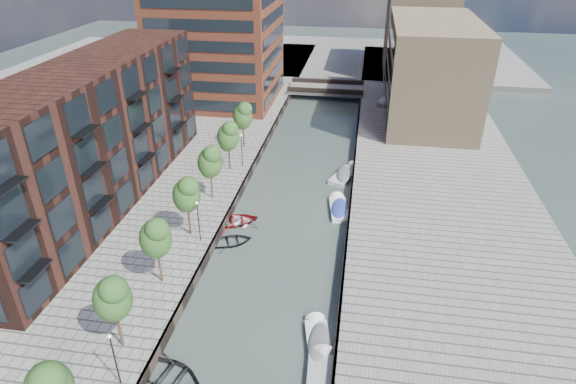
% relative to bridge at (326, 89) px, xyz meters
% --- Properties ---
extents(water, '(300.00, 300.00, 0.00)m').
position_rel_bridge_xyz_m(water, '(0.00, -32.00, -1.39)').
color(water, '#38473F').
rests_on(water, ground).
extents(quay_left, '(60.00, 140.00, 1.00)m').
position_rel_bridge_xyz_m(quay_left, '(-36.00, -32.00, -0.89)').
color(quay_left, gray).
rests_on(quay_left, ground).
extents(quay_right, '(20.00, 140.00, 1.00)m').
position_rel_bridge_xyz_m(quay_right, '(16.00, -32.00, -0.89)').
color(quay_right, gray).
rests_on(quay_right, ground).
extents(quay_wall_left, '(0.25, 140.00, 1.00)m').
position_rel_bridge_xyz_m(quay_wall_left, '(-6.10, -32.00, -0.89)').
color(quay_wall_left, '#332823').
rests_on(quay_wall_left, ground).
extents(quay_wall_right, '(0.25, 140.00, 1.00)m').
position_rel_bridge_xyz_m(quay_wall_right, '(6.10, -32.00, -0.89)').
color(quay_wall_right, '#332823').
rests_on(quay_wall_right, ground).
extents(far_closure, '(80.00, 40.00, 1.00)m').
position_rel_bridge_xyz_m(far_closure, '(0.00, 28.00, -0.89)').
color(far_closure, gray).
rests_on(far_closure, ground).
extents(apartment_block, '(8.00, 38.00, 14.00)m').
position_rel_bridge_xyz_m(apartment_block, '(-20.00, -42.00, 6.61)').
color(apartment_block, black).
rests_on(apartment_block, quay_left).
extents(tower, '(18.00, 18.00, 30.00)m').
position_rel_bridge_xyz_m(tower, '(-17.00, -7.00, 14.61)').
color(tower, brown).
rests_on(tower, quay_left).
extents(tan_block_near, '(12.00, 25.00, 14.00)m').
position_rel_bridge_xyz_m(tan_block_near, '(16.00, -10.00, 6.61)').
color(tan_block_near, '#927959').
rests_on(tan_block_near, quay_right).
extents(tan_block_far, '(12.00, 20.00, 16.00)m').
position_rel_bridge_xyz_m(tan_block_far, '(16.00, 16.00, 7.61)').
color(tan_block_far, '#927959').
rests_on(tan_block_far, quay_right).
extents(bridge, '(13.00, 6.00, 1.30)m').
position_rel_bridge_xyz_m(bridge, '(0.00, 0.00, 0.00)').
color(bridge, gray).
rests_on(bridge, ground).
extents(tree_1, '(2.50, 2.50, 5.95)m').
position_rel_bridge_xyz_m(tree_1, '(-8.50, -61.00, 3.92)').
color(tree_1, '#382619').
rests_on(tree_1, quay_left).
extents(tree_2, '(2.50, 2.50, 5.95)m').
position_rel_bridge_xyz_m(tree_2, '(-8.50, -54.00, 3.92)').
color(tree_2, '#382619').
rests_on(tree_2, quay_left).
extents(tree_3, '(2.50, 2.50, 5.95)m').
position_rel_bridge_xyz_m(tree_3, '(-8.50, -47.00, 3.92)').
color(tree_3, '#382619').
rests_on(tree_3, quay_left).
extents(tree_4, '(2.50, 2.50, 5.95)m').
position_rel_bridge_xyz_m(tree_4, '(-8.50, -40.00, 3.92)').
color(tree_4, '#382619').
rests_on(tree_4, quay_left).
extents(tree_5, '(2.50, 2.50, 5.95)m').
position_rel_bridge_xyz_m(tree_5, '(-8.50, -33.00, 3.92)').
color(tree_5, '#382619').
rests_on(tree_5, quay_left).
extents(tree_6, '(2.50, 2.50, 5.95)m').
position_rel_bridge_xyz_m(tree_6, '(-8.50, -26.00, 3.92)').
color(tree_6, '#382619').
rests_on(tree_6, quay_left).
extents(lamp_0, '(0.24, 0.24, 4.12)m').
position_rel_bridge_xyz_m(lamp_0, '(-7.20, -64.00, 2.12)').
color(lamp_0, black).
rests_on(lamp_0, quay_left).
extents(lamp_1, '(0.24, 0.24, 4.12)m').
position_rel_bridge_xyz_m(lamp_1, '(-7.20, -48.00, 2.12)').
color(lamp_1, black).
rests_on(lamp_1, quay_left).
extents(lamp_2, '(0.24, 0.24, 4.12)m').
position_rel_bridge_xyz_m(lamp_2, '(-7.20, -32.00, 2.12)').
color(lamp_2, black).
rests_on(lamp_2, quay_left).
extents(sloop_0, '(5.51, 4.46, 1.01)m').
position_rel_bridge_xyz_m(sloop_0, '(-4.75, -62.35, -1.39)').
color(sloop_0, black).
rests_on(sloop_0, ground).
extents(sloop_2, '(5.85, 5.15, 1.01)m').
position_rel_bridge_xyz_m(sloop_2, '(-5.27, -43.13, -1.39)').
color(sloop_2, maroon).
rests_on(sloop_2, ground).
extents(sloop_3, '(4.96, 4.11, 0.89)m').
position_rel_bridge_xyz_m(sloop_3, '(-4.72, -43.24, -1.39)').
color(sloop_3, white).
rests_on(sloop_3, ground).
extents(sloop_4, '(4.99, 4.41, 0.86)m').
position_rel_bridge_xyz_m(sloop_4, '(-4.76, -46.58, -1.39)').
color(sloop_4, black).
rests_on(sloop_4, ground).
extents(motorboat_1, '(2.58, 4.99, 1.58)m').
position_rel_bridge_xyz_m(motorboat_1, '(4.73, -57.60, -1.20)').
color(motorboat_1, white).
rests_on(motorboat_1, ground).
extents(motorboat_2, '(2.28, 5.73, 1.87)m').
position_rel_bridge_xyz_m(motorboat_2, '(5.35, -61.02, -1.28)').
color(motorboat_2, '#B2B2B0').
rests_on(motorboat_2, ground).
extents(motorboat_3, '(2.48, 5.28, 1.69)m').
position_rel_bridge_xyz_m(motorboat_3, '(4.89, -38.68, -1.18)').
color(motorboat_3, white).
rests_on(motorboat_3, ground).
extents(motorboat_4, '(3.67, 5.77, 1.82)m').
position_rel_bridge_xyz_m(motorboat_4, '(5.17, -30.69, -1.17)').
color(motorboat_4, silver).
rests_on(motorboat_4, ground).
extents(car, '(2.46, 3.92, 1.25)m').
position_rel_bridge_xyz_m(car, '(9.86, -5.70, 0.23)').
color(car, silver).
rests_on(car, quay_right).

